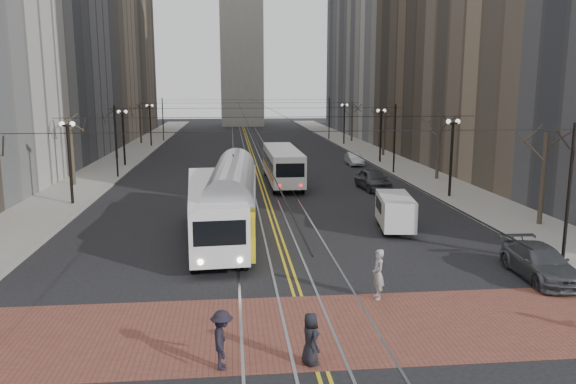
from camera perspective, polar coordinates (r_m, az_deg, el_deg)
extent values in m
plane|color=black|center=(23.51, 0.74, -9.72)|extent=(260.00, 260.00, 0.00)
cube|color=gray|center=(68.54, -16.25, 3.37)|extent=(5.00, 140.00, 0.15)
cube|color=gray|center=(69.64, 8.86, 3.78)|extent=(5.00, 140.00, 0.15)
cube|color=brown|center=(19.84, 2.09, -13.68)|extent=(25.00, 6.00, 0.01)
cube|color=gray|center=(67.45, -3.60, 3.60)|extent=(4.80, 130.00, 0.02)
cube|color=gold|center=(67.45, -3.60, 3.61)|extent=(0.42, 130.00, 0.01)
cube|color=slate|center=(72.24, -25.41, 16.62)|extent=(16.00, 20.00, 34.00)
cube|color=brown|center=(110.97, -18.45, 16.17)|extent=(16.00, 20.00, 40.00)
cube|color=brown|center=(74.00, 17.30, 16.97)|extent=(16.00, 20.00, 34.00)
cube|color=slate|center=(112.12, 9.11, 16.50)|extent=(16.00, 20.00, 40.00)
cylinder|color=black|center=(41.79, -21.26, 2.49)|extent=(0.20, 0.20, 5.60)
cylinder|color=black|center=(61.18, -16.35, 5.12)|extent=(0.20, 0.20, 5.60)
cylinder|color=black|center=(80.87, -13.80, 6.46)|extent=(0.20, 0.20, 5.60)
cylinder|color=black|center=(43.41, 16.24, 3.06)|extent=(0.20, 0.20, 5.60)
cylinder|color=black|center=(62.30, 9.38, 5.49)|extent=(0.20, 0.20, 5.60)
cylinder|color=black|center=(81.72, 5.73, 6.75)|extent=(0.20, 0.20, 5.60)
cylinder|color=#382D23|center=(49.98, -21.08, 3.71)|extent=(0.28, 0.28, 5.60)
cylinder|color=#382D23|center=(67.43, -17.11, 5.55)|extent=(0.28, 0.28, 5.60)
cylinder|color=#382D23|center=(85.11, -14.77, 6.61)|extent=(0.28, 0.28, 5.60)
cylinder|color=#382D23|center=(36.28, 24.45, 1.13)|extent=(0.28, 0.28, 5.60)
cylinder|color=#382D23|center=(51.54, 15.00, 4.24)|extent=(0.28, 0.28, 5.60)
cylinder|color=#382D23|center=(68.59, 9.70, 5.94)|extent=(0.28, 0.28, 5.60)
cylinder|color=#382D23|center=(86.03, 6.51, 6.93)|extent=(0.28, 0.28, 5.60)
cylinder|color=black|center=(66.95, -4.96, 8.68)|extent=(0.03, 120.00, 0.03)
cylinder|color=black|center=(67.07, -2.36, 8.71)|extent=(0.03, 120.00, 0.03)
cylinder|color=black|center=(53.16, -17.07, 4.86)|extent=(0.16, 0.16, 6.60)
cylinder|color=black|center=(88.66, -12.59, 7.17)|extent=(0.16, 0.16, 6.60)
cylinder|color=black|center=(28.86, 26.62, -0.24)|extent=(0.16, 0.16, 6.60)
cylinder|color=black|center=(54.37, 10.77, 5.26)|extent=(0.16, 0.16, 6.60)
cylinder|color=black|center=(89.39, 4.20, 7.42)|extent=(0.16, 0.16, 6.60)
cube|color=silver|center=(30.14, -7.51, -2.14)|extent=(3.44, 12.69, 3.14)
cube|color=gold|center=(31.67, -5.62, -1.40)|extent=(3.14, 13.77, 3.22)
cube|color=silver|center=(47.98, -0.56, 2.61)|extent=(2.63, 11.64, 3.03)
cube|color=silver|center=(32.99, 10.81, -2.12)|extent=(2.40, 4.79, 2.03)
imported|color=#3E3F45|center=(45.94, 8.62, 1.27)|extent=(2.39, 5.01, 1.65)
imported|color=#B3B6BB|center=(60.35, 6.74, 3.36)|extent=(1.45, 4.05, 1.33)
imported|color=#42454A|center=(26.77, 24.25, -6.54)|extent=(2.17, 4.94, 1.41)
imported|color=black|center=(17.21, 2.30, -14.67)|extent=(0.72, 0.90, 1.60)
imported|color=gray|center=(22.34, 9.14, -8.24)|extent=(0.49, 0.73, 1.98)
imported|color=black|center=(17.03, -6.72, -14.68)|extent=(0.67, 1.16, 1.78)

